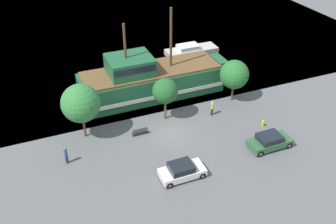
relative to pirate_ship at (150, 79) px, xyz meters
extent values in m
plane|color=#5B5B5E|center=(-0.61, -8.11, -1.99)|extent=(160.00, 160.00, 0.00)
plane|color=slate|center=(-0.61, 35.89, -1.99)|extent=(80.00, 80.00, 0.00)
cube|color=#1E5633|center=(0.15, 0.00, -0.46)|extent=(16.59, 5.26, 3.06)
cube|color=silver|center=(0.15, 0.00, -0.92)|extent=(16.25, 5.34, 0.45)
cube|color=#1E5633|center=(9.05, 0.00, 0.00)|extent=(1.40, 2.89, 2.14)
cube|color=brown|center=(0.15, 0.00, 1.20)|extent=(15.92, 4.84, 0.25)
cube|color=#1E5633|center=(-2.33, 0.00, 2.30)|extent=(4.98, 4.21, 1.95)
cube|color=black|center=(-2.33, 0.00, 2.59)|extent=(4.73, 4.27, 0.70)
cylinder|color=#4C331E|center=(2.64, 0.00, 4.77)|extent=(0.28, 0.28, 6.90)
cylinder|color=#4C331E|center=(-2.75, 0.00, 4.26)|extent=(0.28, 0.28, 5.87)
cube|color=#B7B2A8|center=(9.48, 8.54, -1.59)|extent=(7.56, 2.58, 0.81)
cube|color=silver|center=(8.91, 8.54, -0.87)|extent=(3.03, 2.01, 0.62)
cube|color=black|center=(9.82, 8.54, -0.87)|extent=(0.12, 1.81, 0.50)
cube|color=white|center=(-2.32, -14.49, -1.44)|extent=(3.99, 1.89, 0.62)
cube|color=black|center=(-2.44, -14.49, -0.84)|extent=(2.07, 1.70, 0.59)
cylinder|color=black|center=(-0.77, -15.35, -1.67)|extent=(0.63, 0.22, 0.63)
cylinder|color=gray|center=(-0.77, -15.35, -1.67)|extent=(0.24, 0.25, 0.24)
cylinder|color=black|center=(-0.77, -13.63, -1.67)|extent=(0.63, 0.22, 0.63)
cylinder|color=gray|center=(-0.77, -13.63, -1.67)|extent=(0.24, 0.25, 0.24)
cylinder|color=black|center=(-3.87, -15.35, -1.67)|extent=(0.63, 0.22, 0.63)
cylinder|color=gray|center=(-3.87, -15.35, -1.67)|extent=(0.24, 0.25, 0.24)
cylinder|color=black|center=(-3.87, -13.63, -1.67)|extent=(0.63, 0.22, 0.63)
cylinder|color=gray|center=(-3.87, -13.63, -1.67)|extent=(0.24, 0.25, 0.24)
cube|color=#2D5B38|center=(7.23, -13.90, -1.42)|extent=(4.22, 1.94, 0.63)
cube|color=black|center=(7.11, -13.90, -0.82)|extent=(2.19, 1.75, 0.58)
cylinder|color=black|center=(8.87, -14.79, -1.65)|extent=(0.67, 0.22, 0.67)
cylinder|color=gray|center=(8.87, -14.79, -1.65)|extent=(0.26, 0.25, 0.26)
cylinder|color=black|center=(8.87, -13.02, -1.65)|extent=(0.67, 0.22, 0.67)
cylinder|color=gray|center=(8.87, -13.02, -1.65)|extent=(0.26, 0.25, 0.26)
cylinder|color=black|center=(5.60, -14.79, -1.65)|extent=(0.67, 0.22, 0.67)
cylinder|color=gray|center=(5.60, -14.79, -1.65)|extent=(0.26, 0.25, 0.26)
cylinder|color=black|center=(5.60, -13.02, -1.65)|extent=(0.67, 0.22, 0.67)
cylinder|color=gray|center=(5.60, -13.02, -1.65)|extent=(0.26, 0.25, 0.26)
cylinder|color=yellow|center=(8.66, -10.73, -1.71)|extent=(0.22, 0.22, 0.56)
sphere|color=yellow|center=(8.66, -10.73, -1.35)|extent=(0.25, 0.25, 0.25)
cylinder|color=yellow|center=(8.50, -10.73, -1.68)|extent=(0.10, 0.09, 0.09)
cylinder|color=yellow|center=(8.82, -10.73, -1.68)|extent=(0.10, 0.09, 0.09)
cube|color=#4C4742|center=(-3.77, -7.17, -1.56)|extent=(1.58, 0.45, 0.05)
cube|color=#4C4742|center=(-3.77, -7.37, -1.34)|extent=(1.58, 0.06, 0.40)
cube|color=#2D2D2D|center=(-4.50, -7.17, -1.79)|extent=(0.12, 0.36, 0.40)
cube|color=#2D2D2D|center=(-3.04, -7.17, -1.79)|extent=(0.12, 0.36, 0.40)
cylinder|color=#232838|center=(4.69, -6.78, -1.57)|extent=(0.27, 0.27, 0.84)
cylinder|color=gold|center=(4.69, -6.78, -0.82)|extent=(0.32, 0.32, 0.65)
sphere|color=beige|center=(4.69, -6.78, -0.38)|extent=(0.23, 0.23, 0.23)
cylinder|color=#232838|center=(-11.37, -8.76, -1.56)|extent=(0.27, 0.27, 0.86)
cylinder|color=#2D4C93|center=(-11.37, -8.76, -0.79)|extent=(0.32, 0.32, 0.67)
sphere|color=#8C664C|center=(-11.37, -8.76, -0.34)|extent=(0.23, 0.23, 0.23)
cylinder|color=brown|center=(-8.96, -5.32, -0.84)|extent=(0.24, 0.24, 2.30)
sphere|color=#337A38|center=(-8.96, -5.32, 1.92)|extent=(3.81, 3.81, 3.81)
cylinder|color=brown|center=(-0.28, -5.49, -0.84)|extent=(0.24, 0.24, 2.30)
sphere|color=#235B28|center=(-0.28, -5.49, 1.46)|extent=(2.70, 2.70, 2.70)
cylinder|color=brown|center=(8.35, -4.86, -1.02)|extent=(0.24, 0.24, 1.93)
sphere|color=#286B2D|center=(8.35, -4.86, 1.34)|extent=(3.28, 3.28, 3.28)
camera|label=1|loc=(-12.74, -36.55, 21.02)|focal=40.00mm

